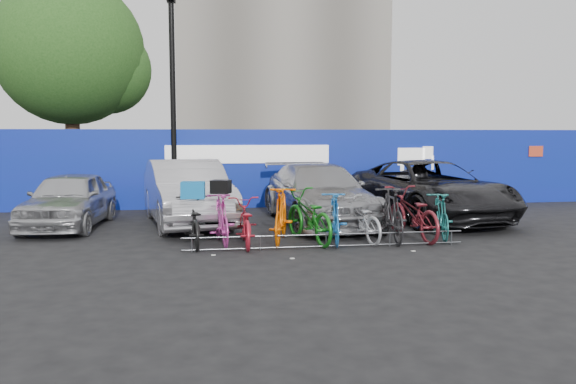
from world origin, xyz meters
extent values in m
plane|color=black|center=(0.00, 0.00, 0.00)|extent=(100.00, 100.00, 0.00)
cube|color=navy|center=(0.00, 6.00, 1.20)|extent=(22.00, 0.15, 2.40)
cube|color=white|center=(-1.00, 5.90, 1.65)|extent=(5.00, 0.02, 0.55)
cube|color=white|center=(4.20, 5.90, 1.55)|extent=(1.20, 0.02, 0.90)
cube|color=#C83F23|center=(8.50, 5.90, 1.70)|extent=(0.50, 0.02, 0.35)
cylinder|color=#382314|center=(-7.00, 10.00, 2.00)|extent=(0.50, 0.50, 4.00)
sphere|color=#1E4917|center=(-7.00, 10.00, 5.20)|extent=(5.20, 5.20, 5.20)
sphere|color=#1E4917|center=(-5.80, 10.30, 4.60)|extent=(3.20, 3.20, 3.20)
cylinder|color=black|center=(-3.20, 5.40, 3.00)|extent=(0.16, 0.16, 6.00)
cylinder|color=#595B60|center=(0.00, -0.60, 0.28)|extent=(5.60, 0.03, 0.03)
cylinder|color=#595B60|center=(0.00, -0.60, 0.05)|extent=(5.60, 0.03, 0.03)
cylinder|color=#595B60|center=(-2.60, -0.60, 0.14)|extent=(0.03, 0.03, 0.28)
cylinder|color=#595B60|center=(-1.30, -0.60, 0.14)|extent=(0.03, 0.03, 0.28)
cylinder|color=#595B60|center=(0.00, -0.60, 0.14)|extent=(0.03, 0.03, 0.28)
cylinder|color=#595B60|center=(1.30, -0.60, 0.14)|extent=(0.03, 0.03, 0.28)
cylinder|color=#595B60|center=(2.60, -0.60, 0.14)|extent=(0.03, 0.03, 0.28)
imported|color=#B0B1B5|center=(-5.57, 2.83, 0.68)|extent=(1.87, 4.08, 1.36)
imported|color=silver|center=(-2.78, 2.87, 0.80)|extent=(2.57, 5.11, 1.61)
imported|color=#9B9CA0|center=(0.52, 2.66, 0.75)|extent=(2.53, 5.31, 1.49)
imported|color=black|center=(3.53, 2.83, 0.78)|extent=(3.37, 5.93, 1.56)
imported|color=black|center=(-2.57, 0.09, 0.48)|extent=(0.80, 1.88, 0.96)
imported|color=#CF3EA2|center=(-2.02, 0.13, 0.52)|extent=(0.68, 1.79, 1.05)
imported|color=red|center=(-1.55, -0.09, 0.47)|extent=(0.64, 1.80, 0.94)
imported|color=#FF6503|center=(-0.80, 0.11, 0.58)|extent=(0.99, 2.00, 1.16)
imported|color=#136B16|center=(-0.23, 0.11, 0.55)|extent=(1.22, 2.21, 1.10)
imported|color=blue|center=(0.29, -0.08, 0.53)|extent=(0.75, 1.81, 1.05)
imported|color=#ABACB2|center=(0.85, 0.07, 0.47)|extent=(0.99, 1.87, 0.93)
imported|color=#28282A|center=(1.53, -0.03, 0.57)|extent=(0.72, 1.94, 1.14)
imported|color=maroon|center=(2.03, 0.11, 0.55)|extent=(1.02, 2.19, 1.11)
imported|color=#1E706D|center=(2.64, 0.06, 0.50)|extent=(0.81, 1.71, 0.99)
cube|color=#0D69B3|center=(-2.57, 0.09, 1.13)|extent=(0.49, 0.38, 0.33)
cube|color=black|center=(-2.02, 0.13, 1.18)|extent=(0.45, 0.43, 0.27)
camera|label=1|loc=(-2.35, -11.21, 2.20)|focal=35.00mm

